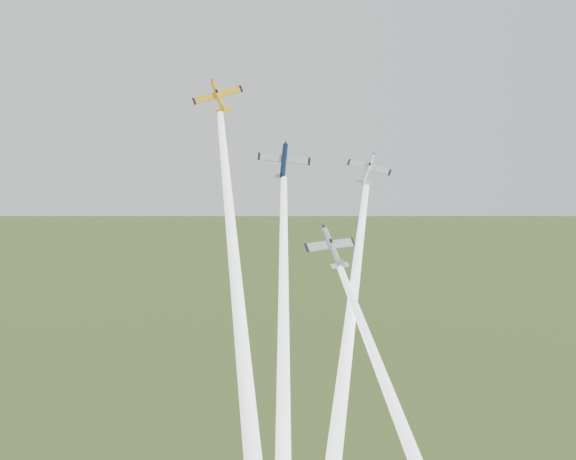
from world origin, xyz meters
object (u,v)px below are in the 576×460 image
Objects in this scene: plane_yellow at (219,97)px; plane_silver_right at (368,169)px; plane_silver_low at (332,248)px; plane_navy at (284,161)px.

plane_yellow reaches higher than plane_silver_right.
plane_silver_low is (-7.47, -9.46, -10.80)m from plane_silver_right.
plane_silver_right is 16.18m from plane_silver_low.
plane_navy reaches higher than plane_silver_right.
plane_yellow reaches higher than plane_navy.
plane_yellow is 0.95× the size of plane_navy.
plane_yellow is 13.74m from plane_navy.
plane_silver_low is at bearing -49.56° from plane_navy.
plane_silver_right reaches higher than plane_silver_low.
plane_navy is 16.17m from plane_silver_low.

